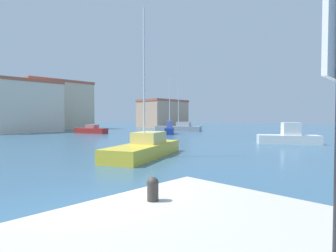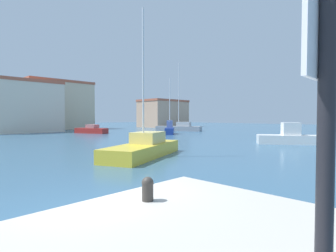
{
  "view_description": "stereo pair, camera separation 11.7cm",
  "coord_description": "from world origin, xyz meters",
  "px_view_note": "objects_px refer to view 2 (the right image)",
  "views": [
    {
      "loc": [
        -3.24,
        -5.26,
        2.54
      ],
      "look_at": [
        21.29,
        18.57,
        1.37
      ],
      "focal_mm": 28.41,
      "sensor_mm": 36.0,
      "label": 1
    },
    {
      "loc": [
        -3.16,
        -5.34,
        2.54
      ],
      "look_at": [
        21.29,
        18.57,
        1.37
      ],
      "focal_mm": 28.41,
      "sensor_mm": 36.0,
      "label": 2
    }
  ],
  "objects_px": {
    "sailboat_blue_center_channel": "(170,129)",
    "sailboat_grey_inner_mooring": "(179,128)",
    "motorboat_red_mid_harbor": "(92,130)",
    "mooring_bollard": "(148,188)",
    "sailboat_yellow_distant_north": "(144,148)",
    "motorboat_white_outer_mooring": "(289,137)"
  },
  "relations": [
    {
      "from": "sailboat_yellow_distant_north",
      "to": "sailboat_blue_center_channel",
      "type": "height_order",
      "value": "sailboat_yellow_distant_north"
    },
    {
      "from": "sailboat_yellow_distant_north",
      "to": "sailboat_grey_inner_mooring",
      "type": "xyz_separation_m",
      "value": [
        24.98,
        19.36,
        0.04
      ]
    },
    {
      "from": "motorboat_white_outer_mooring",
      "to": "sailboat_grey_inner_mooring",
      "type": "bearing_deg",
      "value": 65.89
    },
    {
      "from": "mooring_bollard",
      "to": "sailboat_blue_center_channel",
      "type": "relative_size",
      "value": 0.06
    },
    {
      "from": "mooring_bollard",
      "to": "sailboat_grey_inner_mooring",
      "type": "xyz_separation_m",
      "value": [
        32.69,
        28.5,
        -0.55
      ]
    },
    {
      "from": "motorboat_red_mid_harbor",
      "to": "sailboat_grey_inner_mooring",
      "type": "xyz_separation_m",
      "value": [
        14.91,
        -5.0,
        0.1
      ]
    },
    {
      "from": "sailboat_yellow_distant_north",
      "to": "motorboat_white_outer_mooring",
      "type": "distance_m",
      "value": 15.12
    },
    {
      "from": "sailboat_yellow_distant_north",
      "to": "sailboat_blue_center_channel",
      "type": "distance_m",
      "value": 22.47
    },
    {
      "from": "sailboat_blue_center_channel",
      "to": "sailboat_grey_inner_mooring",
      "type": "xyz_separation_m",
      "value": [
        7.71,
        4.98,
        -0.11
      ]
    },
    {
      "from": "mooring_bollard",
      "to": "sailboat_yellow_distant_north",
      "type": "distance_m",
      "value": 11.98
    },
    {
      "from": "sailboat_blue_center_channel",
      "to": "sailboat_grey_inner_mooring",
      "type": "relative_size",
      "value": 0.67
    },
    {
      "from": "motorboat_red_mid_harbor",
      "to": "mooring_bollard",
      "type": "bearing_deg",
      "value": -117.96
    },
    {
      "from": "mooring_bollard",
      "to": "motorboat_red_mid_harbor",
      "type": "distance_m",
      "value": 37.93
    },
    {
      "from": "mooring_bollard",
      "to": "sailboat_blue_center_channel",
      "type": "bearing_deg",
      "value": 43.28
    },
    {
      "from": "sailboat_yellow_distant_north",
      "to": "motorboat_white_outer_mooring",
      "type": "bearing_deg",
      "value": -14.14
    },
    {
      "from": "motorboat_red_mid_harbor",
      "to": "motorboat_white_outer_mooring",
      "type": "bearing_deg",
      "value": -80.69
    },
    {
      "from": "mooring_bollard",
      "to": "motorboat_white_outer_mooring",
      "type": "relative_size",
      "value": 0.08
    },
    {
      "from": "sailboat_yellow_distant_north",
      "to": "sailboat_blue_center_channel",
      "type": "xyz_separation_m",
      "value": [
        17.26,
        14.38,
        0.15
      ]
    },
    {
      "from": "sailboat_blue_center_channel",
      "to": "motorboat_red_mid_harbor",
      "type": "relative_size",
      "value": 1.53
    },
    {
      "from": "mooring_bollard",
      "to": "sailboat_grey_inner_mooring",
      "type": "bearing_deg",
      "value": 41.08
    },
    {
      "from": "motorboat_white_outer_mooring",
      "to": "motorboat_red_mid_harbor",
      "type": "relative_size",
      "value": 1.03
    },
    {
      "from": "mooring_bollard",
      "to": "motorboat_red_mid_harbor",
      "type": "bearing_deg",
      "value": 62.04
    }
  ]
}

